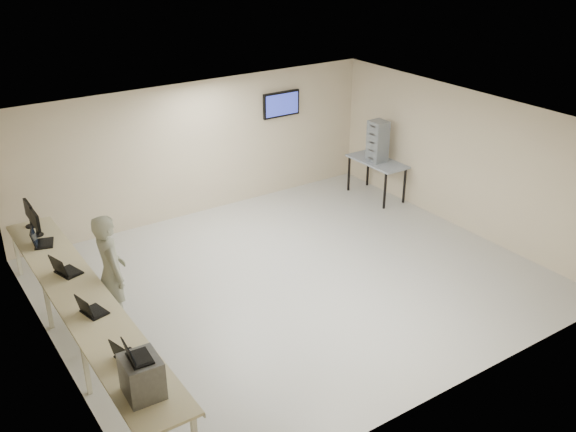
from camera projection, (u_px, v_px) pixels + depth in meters
room at (294, 204)px, 10.61m from camera, size 8.01×7.01×2.81m
workbench at (84, 302)px, 8.98m from camera, size 0.76×6.00×0.90m
equipment_box at (142, 376)px, 7.05m from camera, size 0.42×0.47×0.48m
laptop_on_box at (135, 356)px, 6.89m from camera, size 0.29×0.34×0.25m
laptop_0 at (126, 355)px, 7.66m from camera, size 0.37×0.40×0.27m
laptop_1 at (90, 309)px, 8.55m from camera, size 0.37×0.41×0.28m
laptop_2 at (64, 269)px, 9.52m from camera, size 0.41×0.45×0.30m
laptop_3 at (40, 241)px, 10.36m from camera, size 0.42×0.45×0.30m
monitor_near at (35, 221)px, 10.60m from camera, size 0.19×0.44×0.43m
monitor_far at (29, 212)px, 10.90m from camera, size 0.20×0.46×0.45m
soldier at (111, 273)px, 9.49m from camera, size 0.48×0.71×1.88m
side_table at (377, 164)px, 14.16m from camera, size 0.67×1.43×0.86m
storage_bins at (378, 141)px, 13.93m from camera, size 0.34×0.38×0.91m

